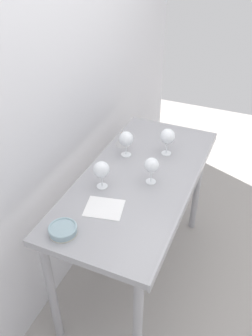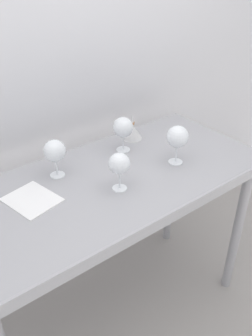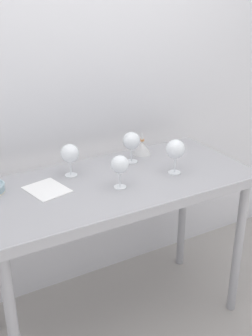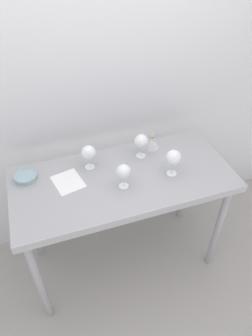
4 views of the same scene
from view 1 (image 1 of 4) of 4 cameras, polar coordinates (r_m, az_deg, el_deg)
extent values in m
plane|color=#9C9792|center=(2.74, 1.60, -16.54)|extent=(6.00, 6.00, 0.00)
cube|color=silver|center=(2.10, -10.52, 10.69)|extent=(3.80, 0.04, 2.60)
cube|color=#98989D|center=(2.12, 1.98, -1.74)|extent=(1.40, 0.64, 0.04)
cube|color=#98989D|center=(2.05, 10.48, -4.00)|extent=(1.40, 0.01, 0.05)
cylinder|color=#98989D|center=(2.00, 1.89, -24.60)|extent=(0.05, 0.05, 0.86)
cylinder|color=#98989D|center=(2.83, 11.51, -3.01)|extent=(0.05, 0.05, 0.86)
cylinder|color=#98989D|center=(2.15, -11.90, -19.38)|extent=(0.05, 0.05, 0.86)
cylinder|color=#98989D|center=(2.94, 1.69, -0.57)|extent=(0.05, 0.05, 0.86)
cylinder|color=white|center=(2.03, -3.89, -2.96)|extent=(0.06, 0.06, 0.00)
cylinder|color=white|center=(2.01, -3.94, -2.04)|extent=(0.01, 0.01, 0.08)
sphere|color=white|center=(1.96, -4.03, -0.22)|extent=(0.09, 0.09, 0.09)
cylinder|color=maroon|center=(1.97, -4.01, -0.61)|extent=(0.07, 0.07, 0.02)
cylinder|color=white|center=(2.32, 6.55, 2.40)|extent=(0.07, 0.07, 0.00)
cylinder|color=white|center=(2.30, 6.63, 3.34)|extent=(0.01, 0.01, 0.09)
sphere|color=white|center=(2.26, 6.77, 5.16)|extent=(0.10, 0.10, 0.10)
cylinder|color=maroon|center=(2.26, 6.74, 4.78)|extent=(0.07, 0.07, 0.02)
cylinder|color=white|center=(2.29, 0.01, 2.20)|extent=(0.07, 0.07, 0.00)
cylinder|color=white|center=(2.27, 0.01, 3.05)|extent=(0.01, 0.01, 0.08)
sphere|color=white|center=(2.23, 0.01, 4.77)|extent=(0.10, 0.10, 0.10)
cylinder|color=maroon|center=(2.24, 0.01, 4.40)|extent=(0.07, 0.07, 0.03)
cylinder|color=white|center=(2.06, 4.04, -2.20)|extent=(0.06, 0.06, 0.00)
cylinder|color=white|center=(2.04, 4.09, -1.27)|extent=(0.01, 0.01, 0.08)
sphere|color=white|center=(1.99, 4.18, 0.49)|extent=(0.09, 0.09, 0.09)
cylinder|color=maroon|center=(2.00, 4.16, 0.14)|extent=(0.06, 0.06, 0.02)
cube|color=white|center=(1.89, -3.56, -6.49)|extent=(0.20, 0.23, 0.00)
cylinder|color=beige|center=(1.78, -10.15, -10.27)|extent=(0.14, 0.14, 0.01)
cylinder|color=#8CA8B2|center=(1.77, -10.21, -9.86)|extent=(0.14, 0.14, 0.03)
torus|color=#8CA8B2|center=(1.76, -10.26, -9.51)|extent=(0.14, 0.14, 0.01)
cone|color=silver|center=(2.39, -0.54, 4.69)|extent=(0.11, 0.11, 0.08)
cylinder|color=#C17F4C|center=(2.36, -0.55, 5.62)|extent=(0.02, 0.02, 0.01)
cone|color=silver|center=(2.35, -0.55, 6.20)|extent=(0.02, 0.02, 0.04)
camera|label=2|loc=(1.05, 44.84, 0.51)|focal=37.97mm
camera|label=3|loc=(1.33, 73.78, -7.84)|focal=45.20mm
camera|label=4|loc=(1.36, 62.47, 19.01)|focal=32.29mm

